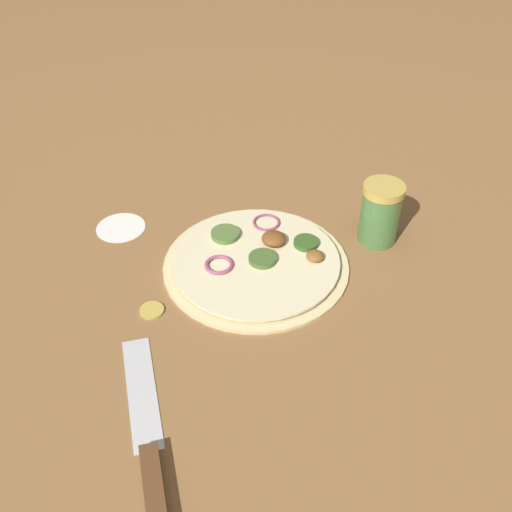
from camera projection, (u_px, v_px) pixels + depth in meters
The scene contains 6 objects.
ground_plane at pixel (256, 266), 0.87m from camera, with size 3.00×3.00×0.00m, color olive.
pizza at pixel (257, 261), 0.87m from camera, with size 0.27×0.27×0.03m.
knife at pixel (151, 464), 0.62m from camera, with size 0.16×0.25×0.02m.
spice_jar at pixel (380, 213), 0.89m from camera, with size 0.06×0.06×0.10m.
loose_cap at pixel (152, 309), 0.80m from camera, with size 0.03×0.03×0.01m.
flour_patch at pixel (121, 227), 0.94m from camera, with size 0.08×0.08×0.00m.
Camera 1 is at (0.19, -0.63, 0.58)m, focal length 42.00 mm.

